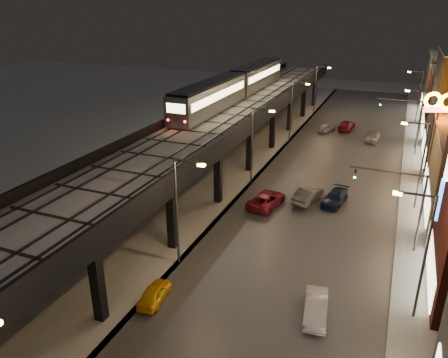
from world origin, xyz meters
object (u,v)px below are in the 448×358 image
(car_mid_silver, at_px, (266,200))
(car_onc_red, at_px, (373,137))
(car_near_white, at_px, (308,196))
(car_mid_dark, at_px, (346,126))
(car_onc_white, at_px, (335,198))
(car_taxi, at_px, (155,294))
(subway_train, at_px, (236,84))
(car_onc_silver, at_px, (316,308))
(car_far_white, at_px, (326,128))

(car_mid_silver, relative_size, car_onc_red, 1.23)
(car_near_white, distance_m, car_mid_silver, 4.58)
(car_mid_dark, relative_size, car_onc_white, 1.11)
(car_onc_white, xyz_separation_m, car_onc_red, (1.77, 24.51, 0.07))
(car_taxi, bearing_deg, subway_train, -84.78)
(car_mid_silver, xyz_separation_m, car_onc_red, (8.23, 27.76, -0.00))
(car_onc_white, bearing_deg, car_mid_dark, 104.08)
(car_mid_silver, distance_m, car_onc_silver, 17.17)
(subway_train, relative_size, car_mid_silver, 6.96)
(car_mid_dark, bearing_deg, car_onc_white, 100.50)
(car_mid_silver, distance_m, car_onc_white, 7.23)
(car_near_white, relative_size, car_onc_red, 1.07)
(subway_train, distance_m, car_onc_white, 26.16)
(car_mid_silver, bearing_deg, car_near_white, -135.94)
(subway_train, relative_size, car_onc_white, 8.07)
(car_mid_silver, distance_m, car_mid_dark, 33.18)
(car_onc_silver, xyz_separation_m, car_onc_red, (0.13, 42.90, 0.05))
(car_near_white, bearing_deg, car_onc_white, -154.89)
(car_onc_red, bearing_deg, car_mid_dark, 135.18)
(car_mid_silver, bearing_deg, car_taxi, 89.58)
(car_far_white, relative_size, car_onc_white, 0.82)
(car_far_white, bearing_deg, car_onc_white, 120.98)
(subway_train, bearing_deg, car_far_white, 38.61)
(car_taxi, xyz_separation_m, car_mid_silver, (2.76, 17.78, 0.14))
(car_mid_dark, xyz_separation_m, car_far_white, (-2.85, -2.50, -0.10))
(subway_train, relative_size, car_onc_red, 8.59)
(subway_train, height_order, car_onc_silver, subway_train)
(car_taxi, height_order, car_far_white, car_far_white)
(car_near_white, relative_size, car_onc_white, 1.01)
(car_near_white, height_order, car_mid_dark, car_near_white)
(car_taxi, distance_m, car_onc_white, 22.96)
(subway_train, xyz_separation_m, car_far_white, (12.10, 9.66, -7.82))
(car_taxi, bearing_deg, car_onc_silver, -173.58)
(car_far_white, distance_m, car_onc_red, 7.90)
(car_far_white, bearing_deg, car_near_white, 115.24)
(car_near_white, bearing_deg, subway_train, -37.33)
(car_far_white, height_order, car_onc_red, car_onc_red)
(car_taxi, height_order, car_mid_dark, car_mid_dark)
(subway_train, distance_m, car_mid_silver, 24.91)
(subway_train, relative_size, car_onc_silver, 8.91)
(subway_train, height_order, car_far_white, subway_train)
(car_mid_dark, distance_m, car_far_white, 3.79)
(car_taxi, relative_size, car_onc_red, 0.82)
(car_far_white, distance_m, car_onc_white, 27.81)
(subway_train, xyz_separation_m, car_onc_red, (19.52, 6.94, -7.73))
(subway_train, distance_m, car_onc_red, 22.11)
(subway_train, relative_size, car_far_white, 9.90)
(car_near_white, relative_size, car_far_white, 1.24)
(subway_train, distance_m, car_near_white, 24.78)
(car_onc_white, bearing_deg, car_mid_silver, -144.57)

